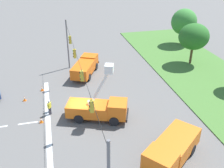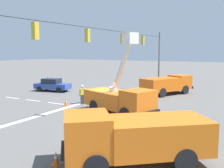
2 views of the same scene
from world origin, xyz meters
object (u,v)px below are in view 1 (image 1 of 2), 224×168
(tree_west, at_px, (194,37))
(utility_truck_support_near, at_px, (85,66))
(tree_far_west, at_px, (184,22))
(utility_truck_bucket_lift, at_px, (99,108))
(traffic_cone_mid_right, at_px, (24,98))
(traffic_cone_mid_left, at_px, (41,120))
(traffic_cone_foreground_right, at_px, (42,88))
(road_worker, at_px, (49,106))
(utility_truck_support_far, at_px, (172,150))

(tree_west, relative_size, utility_truck_support_near, 0.92)
(tree_far_west, distance_m, utility_truck_support_near, 21.18)
(tree_far_west, bearing_deg, tree_west, -18.54)
(tree_far_west, height_order, tree_west, tree_far_west)
(tree_far_west, relative_size, tree_west, 1.04)
(utility_truck_bucket_lift, relative_size, traffic_cone_mid_right, 10.82)
(tree_far_west, relative_size, traffic_cone_mid_right, 10.45)
(tree_west, height_order, utility_truck_bucket_lift, tree_west)
(tree_far_west, bearing_deg, traffic_cone_mid_left, -53.25)
(tree_west, relative_size, utility_truck_bucket_lift, 0.93)
(tree_far_west, relative_size, traffic_cone_mid_left, 10.14)
(utility_truck_bucket_lift, xyz_separation_m, traffic_cone_mid_left, (-0.71, -5.92, -1.01))
(tree_far_west, bearing_deg, traffic_cone_mid_right, -62.75)
(utility_truck_bucket_lift, height_order, traffic_cone_foreground_right, utility_truck_bucket_lift)
(traffic_cone_mid_left, distance_m, traffic_cone_mid_right, 5.24)
(tree_west, distance_m, traffic_cone_mid_left, 25.01)
(utility_truck_bucket_lift, distance_m, road_worker, 5.38)
(utility_truck_support_far, xyz_separation_m, traffic_cone_mid_left, (-8.21, -10.52, -0.95))
(utility_truck_support_near, height_order, traffic_cone_mid_left, utility_truck_support_near)
(utility_truck_support_near, bearing_deg, traffic_cone_foreground_right, -60.40)
(tree_far_west, height_order, traffic_cone_mid_left, tree_far_west)
(utility_truck_support_far, xyz_separation_m, traffic_cone_foreground_right, (-15.13, -10.39, -0.96))
(tree_far_west, bearing_deg, utility_truck_support_far, -28.61)
(traffic_cone_foreground_right, bearing_deg, traffic_cone_mid_left, -1.12)
(utility_truck_support_far, relative_size, traffic_cone_foreground_right, 10.53)
(utility_truck_support_near, distance_m, utility_truck_support_far, 19.06)
(road_worker, xyz_separation_m, traffic_cone_foreground_right, (-5.63, -0.80, -0.70))
(tree_west, xyz_separation_m, utility_truck_support_near, (-0.02, -16.26, -3.10))
(utility_truck_bucket_lift, height_order, utility_truck_support_near, utility_truck_bucket_lift)
(traffic_cone_foreground_right, xyz_separation_m, traffic_cone_mid_left, (6.92, -0.14, 0.01))
(road_worker, distance_m, traffic_cone_mid_right, 4.63)
(tree_west, bearing_deg, traffic_cone_foreground_right, -81.32)
(tree_far_west, distance_m, utility_truck_support_far, 31.02)
(road_worker, bearing_deg, tree_far_west, 125.85)
(utility_truck_bucket_lift, height_order, traffic_cone_mid_right, utility_truck_bucket_lift)
(traffic_cone_mid_left, bearing_deg, utility_truck_bucket_lift, 83.18)
(road_worker, bearing_deg, tree_west, 112.79)
(utility_truck_support_near, distance_m, road_worker, 10.46)
(tree_far_west, xyz_separation_m, traffic_cone_mid_left, (18.90, -25.31, -3.87))
(utility_truck_support_near, height_order, utility_truck_support_far, utility_truck_support_far)
(utility_truck_support_near, relative_size, traffic_cone_mid_left, 10.61)
(traffic_cone_mid_left, relative_size, traffic_cone_mid_right, 1.03)
(tree_west, bearing_deg, road_worker, -67.21)
(tree_far_west, xyz_separation_m, traffic_cone_foreground_right, (11.98, -25.17, -3.89))
(tree_far_west, bearing_deg, road_worker, -54.15)
(utility_truck_support_far, bearing_deg, traffic_cone_mid_right, -136.57)
(tree_far_west, xyz_separation_m, traffic_cone_mid_right, (14.01, -27.19, -3.89))
(utility_truck_support_near, distance_m, traffic_cone_mid_right, 9.76)
(tree_far_west, distance_m, traffic_cone_mid_right, 30.83)
(utility_truck_support_near, height_order, traffic_cone_mid_right, utility_truck_support_near)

